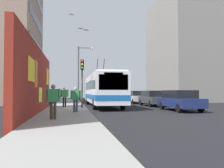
{
  "coord_description": "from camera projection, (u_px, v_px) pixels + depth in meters",
  "views": [
    {
      "loc": [
        -19.48,
        1.26,
        1.46
      ],
      "look_at": [
        0.47,
        -2.19,
        2.13
      ],
      "focal_mm": 38.12,
      "sensor_mm": 36.0,
      "label": 1
    }
  ],
  "objects": [
    {
      "name": "building_far_right",
      "position": [
        185.0,
        50.0,
        38.51
      ],
      "size": [
        13.63,
        8.97,
        16.57
      ],
      "color": "gray",
      "rests_on": "ground_plane"
    },
    {
      "name": "parked_car_dark_gray",
      "position": [
        153.0,
        98.0,
        24.29
      ],
      "size": [
        4.61,
        1.78,
        1.58
      ],
      "color": "#38383D",
      "rests_on": "ground_plane"
    },
    {
      "name": "pedestrian_near_wall",
      "position": [
        53.0,
        99.0,
        11.37
      ],
      "size": [
        0.22,
        0.67,
        1.67
      ],
      "color": "#3F3326",
      "rests_on": "sidewalk_slab"
    },
    {
      "name": "traffic_light",
      "position": [
        82.0,
        75.0,
        19.76
      ],
      "size": [
        0.49,
        0.28,
        4.01
      ],
      "color": "#2D382D",
      "rests_on": "sidewalk_slab"
    },
    {
      "name": "ground_plane",
      "position": [
        87.0,
        110.0,
        19.35
      ],
      "size": [
        80.0,
        80.0,
        0.0
      ],
      "primitive_type": "plane",
      "color": "black"
    },
    {
      "name": "sidewalk_slab",
      "position": [
        67.0,
        109.0,
        19.08
      ],
      "size": [
        48.0,
        3.2,
        0.15
      ],
      "primitive_type": "cube",
      "color": "gray",
      "rests_on": "ground_plane"
    },
    {
      "name": "city_bus",
      "position": [
        102.0,
        89.0,
        23.35
      ],
      "size": [
        12.4,
        2.61,
        4.89
      ],
      "color": "silver",
      "rests_on": "ground_plane"
    },
    {
      "name": "graffiti_wall",
      "position": [
        37.0,
        82.0,
        14.74
      ],
      "size": [
        13.66,
        0.32,
        4.2
      ],
      "color": "maroon",
      "rests_on": "ground_plane"
    },
    {
      "name": "parked_car_navy",
      "position": [
        180.0,
        100.0,
        18.29
      ],
      "size": [
        4.82,
        1.88,
        1.58
      ],
      "color": "navy",
      "rests_on": "ground_plane"
    },
    {
      "name": "street_lamp",
      "position": [
        80.0,
        71.0,
        26.68
      ],
      "size": [
        0.44,
        1.74,
        6.43
      ],
      "color": "#4C4C51",
      "rests_on": "sidewalk_slab"
    },
    {
      "name": "parked_car_silver",
      "position": [
        137.0,
        97.0,
        29.99
      ],
      "size": [
        4.08,
        1.9,
        1.58
      ],
      "color": "#B7B7BC",
      "rests_on": "ground_plane"
    },
    {
      "name": "flying_pigeons",
      "position": [
        90.0,
        9.0,
        20.76
      ],
      "size": [
        9.64,
        4.53,
        2.81
      ],
      "color": "slate"
    },
    {
      "name": "pedestrian_at_curb",
      "position": [
        76.0,
        97.0,
        15.42
      ],
      "size": [
        0.22,
        0.66,
        1.62
      ],
      "color": "#2D3F59",
      "rests_on": "sidewalk_slab"
    },
    {
      "name": "building_far_left",
      "position": [
        10.0,
        26.0,
        30.96
      ],
      "size": [
        13.78,
        6.82,
        20.03
      ],
      "color": "gray",
      "rests_on": "ground_plane"
    },
    {
      "name": "parked_car_white",
      "position": [
        127.0,
        96.0,
        35.18
      ],
      "size": [
        4.72,
        1.89,
        1.58
      ],
      "color": "white",
      "rests_on": "ground_plane"
    },
    {
      "name": "pedestrian_midblock",
      "position": [
        64.0,
        95.0,
        20.51
      ],
      "size": [
        0.23,
        0.76,
        1.72
      ],
      "color": "#1E1E2D",
      "rests_on": "sidewalk_slab"
    }
  ]
}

